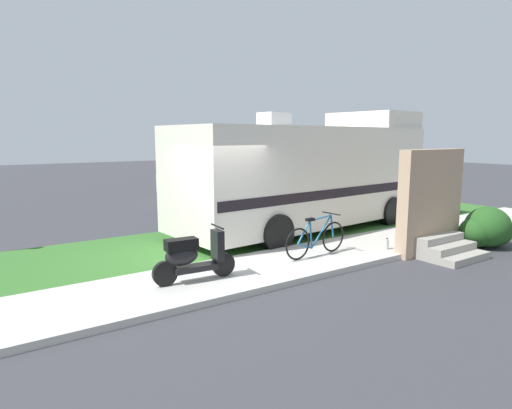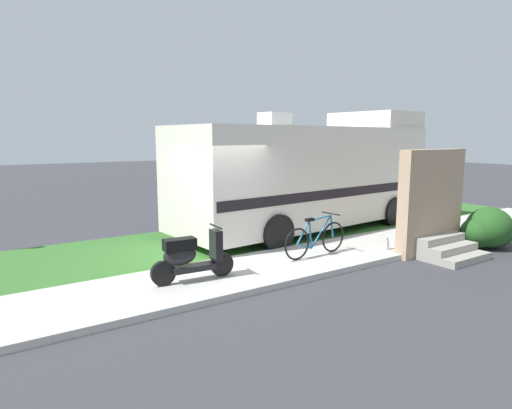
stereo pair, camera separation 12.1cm
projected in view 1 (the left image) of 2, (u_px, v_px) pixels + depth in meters
The scene contains 12 objects.
ground_plane at pixel (215, 261), 9.45m from camera, with size 80.00×80.00×0.00m, color #38383D.
sidewalk at pixel (245, 273), 8.46m from camera, with size 24.00×2.00×0.12m.
grass_strip at pixel (185, 246), 10.67m from camera, with size 24.00×3.40×0.08m.
motorhome_rv at pixel (308, 174), 12.40m from camera, with size 8.08×3.21×3.44m.
scooter at pixel (192, 256), 7.72m from camera, with size 1.56×0.50×0.97m.
bicycle at pixel (316, 238), 9.41m from camera, with size 1.77×0.52×0.90m.
pickup_truck_near at pixel (273, 180), 17.51m from camera, with size 5.73×2.35×1.77m.
pickup_truck_far at pixel (235, 174), 20.42m from camera, with size 5.85×2.24×1.83m.
porch_steps at pixel (434, 213), 9.92m from camera, with size 2.00×1.26×2.40m.
bush_by_porch at pixel (486, 229), 10.56m from camera, with size 1.38×1.04×0.98m.
bottle_green at pixel (419, 229), 11.66m from camera, with size 0.07×0.07×0.27m.
bottle_spare at pixel (387, 244), 10.00m from camera, with size 0.08×0.08×0.26m.
Camera 1 is at (-4.44, -8.05, 2.67)m, focal length 30.56 mm.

